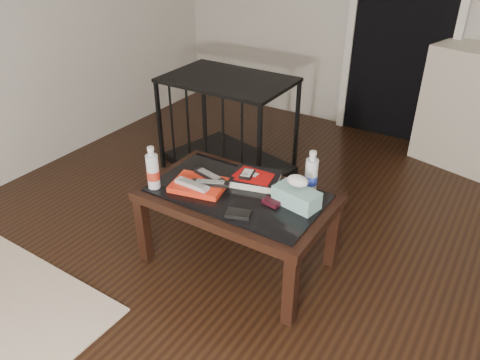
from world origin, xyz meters
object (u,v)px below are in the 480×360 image
object	(u,v)px
tissue_box	(296,197)
water_bottle_left	(153,168)
textbook	(256,179)
water_bottle_right	(311,172)
pet_crate	(229,140)
coffee_table	(238,202)

from	to	relation	value
tissue_box	water_bottle_left	bearing A→B (deg)	-150.21
textbook	water_bottle_right	world-z (taller)	water_bottle_right
water_bottle_right	tissue_box	bearing A→B (deg)	-92.32
textbook	tissue_box	bearing A→B (deg)	-30.93
textbook	water_bottle_right	size ratio (longest dim) A/B	1.05
pet_crate	water_bottle_right	bearing A→B (deg)	-21.30
coffee_table	water_bottle_left	distance (m)	0.48
textbook	pet_crate	bearing A→B (deg)	117.11
water_bottle_right	tissue_box	world-z (taller)	water_bottle_right
pet_crate	tissue_box	bearing A→B (deg)	-26.86
tissue_box	textbook	bearing A→B (deg)	174.51
coffee_table	pet_crate	xyz separation A→B (m)	(-0.66, 0.91, -0.17)
water_bottle_left	tissue_box	xyz separation A→B (m)	(0.72, 0.25, -0.07)
water_bottle_left	tissue_box	distance (m)	0.77
pet_crate	tissue_box	size ratio (longest dim) A/B	4.44
textbook	water_bottle_left	xyz separation A→B (m)	(-0.44, -0.33, 0.10)
water_bottle_left	pet_crate	bearing A→B (deg)	103.18
pet_crate	tissue_box	distance (m)	1.33
pet_crate	water_bottle_left	size ratio (longest dim) A/B	4.29
pet_crate	water_bottle_left	world-z (taller)	pet_crate
coffee_table	water_bottle_left	world-z (taller)	water_bottle_left
coffee_table	water_bottle_left	bearing A→B (deg)	-154.15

